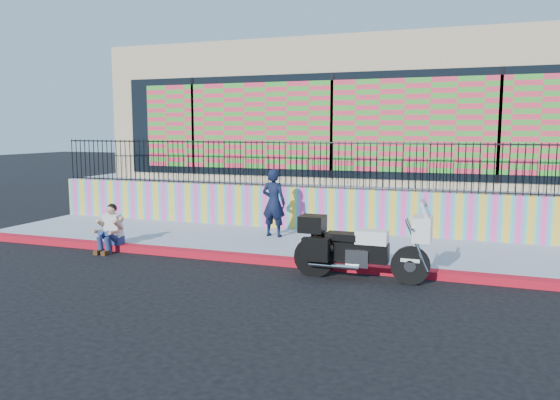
% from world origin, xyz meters
% --- Properties ---
extents(ground, '(90.00, 90.00, 0.00)m').
position_xyz_m(ground, '(0.00, 0.00, 0.00)').
color(ground, black).
rests_on(ground, ground).
extents(red_curb, '(16.00, 0.30, 0.15)m').
position_xyz_m(red_curb, '(0.00, 0.00, 0.07)').
color(red_curb, '#A60B12').
rests_on(red_curb, ground).
extents(sidewalk, '(16.00, 3.00, 0.15)m').
position_xyz_m(sidewalk, '(0.00, 1.65, 0.07)').
color(sidewalk, '#8990A4').
rests_on(sidewalk, ground).
extents(mural_wall, '(16.00, 0.20, 1.10)m').
position_xyz_m(mural_wall, '(0.00, 3.25, 0.70)').
color(mural_wall, '#FE43A7').
rests_on(mural_wall, sidewalk).
extents(metal_fence, '(15.80, 0.04, 1.20)m').
position_xyz_m(metal_fence, '(0.00, 3.25, 1.85)').
color(metal_fence, black).
rests_on(metal_fence, mural_wall).
extents(elevated_platform, '(16.00, 10.00, 1.25)m').
position_xyz_m(elevated_platform, '(0.00, 8.35, 0.62)').
color(elevated_platform, '#8990A4').
rests_on(elevated_platform, ground).
extents(storefront_building, '(14.00, 8.06, 4.00)m').
position_xyz_m(storefront_building, '(0.00, 8.13, 3.25)').
color(storefront_building, tan).
rests_on(storefront_building, elevated_platform).
extents(police_motorcycle, '(2.46, 0.81, 1.53)m').
position_xyz_m(police_motorcycle, '(1.74, -0.55, 0.64)').
color(police_motorcycle, black).
rests_on(police_motorcycle, ground).
extents(police_officer, '(0.64, 0.45, 1.66)m').
position_xyz_m(police_officer, '(-0.90, 2.05, 0.98)').
color(police_officer, black).
rests_on(police_officer, sidewalk).
extents(seated_man, '(0.54, 0.71, 1.06)m').
position_xyz_m(seated_man, '(-4.00, -0.22, 0.45)').
color(seated_man, navy).
rests_on(seated_man, ground).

